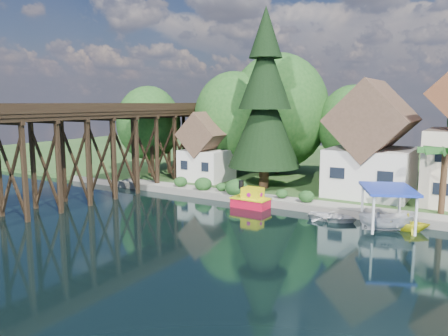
{
  "coord_description": "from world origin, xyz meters",
  "views": [
    {
      "loc": [
        16.3,
        -27.11,
        9.38
      ],
      "look_at": [
        -3.6,
        6.0,
        3.55
      ],
      "focal_mm": 35.0,
      "sensor_mm": 36.0,
      "label": 1
    }
  ],
  "objects_px": {
    "conifer": "(265,103)",
    "boat_canopy": "(387,212)",
    "tugboat": "(251,200)",
    "boat_white_a": "(333,216)",
    "shed": "(207,151)",
    "house_left": "(372,147)",
    "palm_tree": "(445,153)",
    "trestle_bridge": "(116,142)",
    "boat_yellow": "(410,222)"
  },
  "relations": [
    {
      "from": "tugboat",
      "to": "house_left",
      "type": "bearing_deg",
      "value": 47.4
    },
    {
      "from": "trestle_bridge",
      "to": "boat_yellow",
      "type": "bearing_deg",
      "value": 2.75
    },
    {
      "from": "conifer",
      "to": "boat_canopy",
      "type": "height_order",
      "value": "conifer"
    },
    {
      "from": "trestle_bridge",
      "to": "palm_tree",
      "type": "xyz_separation_m",
      "value": [
        29.68,
        6.05,
        0.08
      ]
    },
    {
      "from": "tugboat",
      "to": "boat_white_a",
      "type": "bearing_deg",
      "value": -3.68
    },
    {
      "from": "trestle_bridge",
      "to": "boat_yellow",
      "type": "distance_m",
      "value": 28.44
    },
    {
      "from": "boat_canopy",
      "to": "palm_tree",
      "type": "bearing_deg",
      "value": 59.66
    },
    {
      "from": "trestle_bridge",
      "to": "boat_canopy",
      "type": "distance_m",
      "value": 26.81
    },
    {
      "from": "shed",
      "to": "conifer",
      "type": "relative_size",
      "value": 0.43
    },
    {
      "from": "boat_white_a",
      "to": "shed",
      "type": "bearing_deg",
      "value": 62.39
    },
    {
      "from": "tugboat",
      "to": "boat_white_a",
      "type": "xyz_separation_m",
      "value": [
        7.63,
        -0.49,
        -0.33
      ]
    },
    {
      "from": "house_left",
      "to": "tugboat",
      "type": "height_order",
      "value": "house_left"
    },
    {
      "from": "shed",
      "to": "boat_yellow",
      "type": "xyz_separation_m",
      "value": [
        23.03,
        -7.98,
        -3.11
      ]
    },
    {
      "from": "palm_tree",
      "to": "boat_yellow",
      "type": "height_order",
      "value": "palm_tree"
    },
    {
      "from": "house_left",
      "to": "conifer",
      "type": "height_order",
      "value": "conifer"
    },
    {
      "from": "house_left",
      "to": "boat_canopy",
      "type": "bearing_deg",
      "value": -71.0
    },
    {
      "from": "tugboat",
      "to": "boat_white_a",
      "type": "distance_m",
      "value": 7.65
    },
    {
      "from": "conifer",
      "to": "palm_tree",
      "type": "bearing_deg",
      "value": -7.83
    },
    {
      "from": "shed",
      "to": "tugboat",
      "type": "distance_m",
      "value": 12.66
    },
    {
      "from": "palm_tree",
      "to": "tugboat",
      "type": "xyz_separation_m",
      "value": [
        -15.02,
        -4.29,
        -4.7
      ]
    },
    {
      "from": "trestle_bridge",
      "to": "boat_canopy",
      "type": "relative_size",
      "value": 7.43
    },
    {
      "from": "conifer",
      "to": "boat_canopy",
      "type": "distance_m",
      "value": 17.7
    },
    {
      "from": "shed",
      "to": "trestle_bridge",
      "type": "bearing_deg",
      "value": -118.19
    },
    {
      "from": "boat_canopy",
      "to": "house_left",
      "type": "bearing_deg",
      "value": 109.0
    },
    {
      "from": "conifer",
      "to": "boat_yellow",
      "type": "distance_m",
      "value": 18.92
    },
    {
      "from": "boat_yellow",
      "to": "house_left",
      "type": "bearing_deg",
      "value": 13.23
    },
    {
      "from": "shed",
      "to": "boat_white_a",
      "type": "bearing_deg",
      "value": -24.99
    },
    {
      "from": "tugboat",
      "to": "shed",
      "type": "bearing_deg",
      "value": 141.92
    },
    {
      "from": "trestle_bridge",
      "to": "boat_canopy",
      "type": "height_order",
      "value": "trestle_bridge"
    },
    {
      "from": "trestle_bridge",
      "to": "shed",
      "type": "height_order",
      "value": "trestle_bridge"
    },
    {
      "from": "trestle_bridge",
      "to": "tugboat",
      "type": "xyz_separation_m",
      "value": [
        14.66,
        1.76,
        -4.62
      ]
    },
    {
      "from": "palm_tree",
      "to": "tugboat",
      "type": "distance_m",
      "value": 16.31
    },
    {
      "from": "conifer",
      "to": "boat_white_a",
      "type": "distance_m",
      "value": 14.9
    },
    {
      "from": "tugboat",
      "to": "boat_canopy",
      "type": "relative_size",
      "value": 0.58
    },
    {
      "from": "conifer",
      "to": "boat_white_a",
      "type": "bearing_deg",
      "value": -36.62
    },
    {
      "from": "trestle_bridge",
      "to": "tugboat",
      "type": "distance_m",
      "value": 15.47
    },
    {
      "from": "palm_tree",
      "to": "tugboat",
      "type": "relative_size",
      "value": 1.64
    },
    {
      "from": "house_left",
      "to": "tugboat",
      "type": "bearing_deg",
      "value": -132.6
    },
    {
      "from": "boat_white_a",
      "to": "trestle_bridge",
      "type": "bearing_deg",
      "value": 90.63
    },
    {
      "from": "tugboat",
      "to": "boat_yellow",
      "type": "xyz_separation_m",
      "value": [
        13.37,
        -0.41,
        -0.01
      ]
    },
    {
      "from": "boat_canopy",
      "to": "conifer",
      "type": "bearing_deg",
      "value": 150.68
    },
    {
      "from": "boat_canopy",
      "to": "shed",
      "type": "bearing_deg",
      "value": 158.0
    },
    {
      "from": "trestle_bridge",
      "to": "boat_canopy",
      "type": "xyz_separation_m",
      "value": [
        26.51,
        0.64,
        -3.97
      ]
    },
    {
      "from": "boat_yellow",
      "to": "boat_white_a",
      "type": "bearing_deg",
      "value": 76.1
    },
    {
      "from": "conifer",
      "to": "tugboat",
      "type": "bearing_deg",
      "value": -73.71
    },
    {
      "from": "house_left",
      "to": "tugboat",
      "type": "relative_size",
      "value": 3.2
    },
    {
      "from": "shed",
      "to": "house_left",
      "type": "bearing_deg",
      "value": 4.77
    },
    {
      "from": "house_left",
      "to": "shed",
      "type": "distance_m",
      "value": 18.11
    },
    {
      "from": "conifer",
      "to": "boat_yellow",
      "type": "xyz_separation_m",
      "value": [
        15.3,
        -7.03,
        -8.62
      ]
    },
    {
      "from": "boat_white_a",
      "to": "boat_canopy",
      "type": "bearing_deg",
      "value": -101.15
    }
  ]
}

